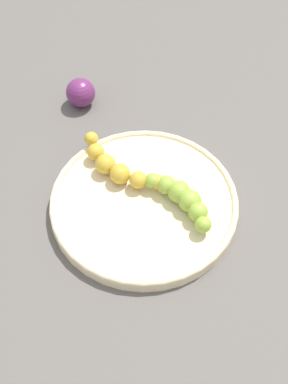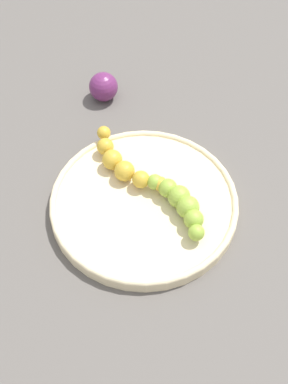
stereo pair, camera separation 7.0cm
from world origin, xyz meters
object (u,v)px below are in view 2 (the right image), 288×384
Objects in this scene: fruit_bowl at (144,202)px; banana_spotted at (122,163)px; banana_green at (181,203)px; plum_purple at (103,87)px.

fruit_bowl is 1.84× the size of banana_spotted.
fruit_bowl is 0.06m from banana_green.
banana_green reaches higher than fruit_bowl.
banana_spotted is at bearing 78.39° from plum_purple.
banana_green is 2.45× the size of plum_purple.
banana_spotted is 2.96× the size of plum_purple.
plum_purple is (0.01, -0.29, -0.01)m from banana_green.
banana_spotted is 1.21× the size of banana_green.
plum_purple is at bearing -96.70° from fruit_bowl.
plum_purple is at bearing 83.35° from banana_green.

